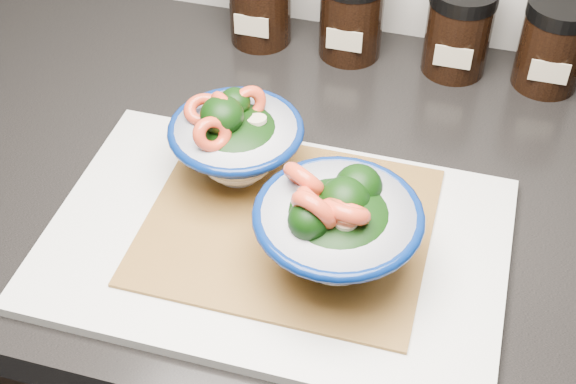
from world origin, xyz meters
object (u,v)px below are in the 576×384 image
(spice_jar_c, at_px, (459,30))
(spice_jar_d, at_px, (553,44))
(cutting_board, at_px, (275,243))
(spice_jar_b, at_px, (352,14))
(spice_jar_a, at_px, (260,1))
(bowl_left, at_px, (235,141))
(bowl_right, at_px, (337,228))

(spice_jar_c, xyz_separation_m, spice_jar_d, (0.11, 0.00, 0.00))
(cutting_board, height_order, spice_jar_c, spice_jar_c)
(spice_jar_b, bearing_deg, spice_jar_c, 0.00)
(spice_jar_a, relative_size, spice_jar_b, 1.00)
(cutting_board, distance_m, spice_jar_a, 0.38)
(cutting_board, xyz_separation_m, spice_jar_a, (-0.12, 0.35, 0.05))
(spice_jar_a, xyz_separation_m, spice_jar_b, (0.12, 0.00, 0.00))
(cutting_board, xyz_separation_m, spice_jar_d, (0.24, 0.35, 0.05))
(spice_jar_b, height_order, spice_jar_c, same)
(bowl_left, distance_m, spice_jar_c, 0.34)
(cutting_board, bearing_deg, bowl_right, -15.55)
(cutting_board, bearing_deg, spice_jar_b, 90.51)
(spice_jar_a, distance_m, spice_jar_c, 0.25)
(spice_jar_d, bearing_deg, spice_jar_b, 180.00)
(spice_jar_c, bearing_deg, cutting_board, -110.30)
(spice_jar_d, bearing_deg, spice_jar_c, 180.00)
(bowl_right, bearing_deg, spice_jar_c, 79.87)
(spice_jar_a, height_order, spice_jar_b, same)
(bowl_right, bearing_deg, spice_jar_d, 64.25)
(spice_jar_c, bearing_deg, spice_jar_d, 0.00)
(bowl_left, xyz_separation_m, spice_jar_d, (0.31, 0.27, -0.00))
(bowl_right, relative_size, spice_jar_a, 1.38)
(cutting_board, xyz_separation_m, bowl_right, (0.06, -0.02, 0.06))
(cutting_board, distance_m, bowl_left, 0.12)
(spice_jar_a, bearing_deg, cutting_board, -70.78)
(spice_jar_b, relative_size, spice_jar_d, 1.00)
(bowl_right, relative_size, spice_jar_c, 1.38)
(spice_jar_b, bearing_deg, spice_jar_a, 180.00)
(bowl_right, bearing_deg, bowl_left, 143.43)
(cutting_board, xyz_separation_m, bowl_left, (-0.07, 0.08, 0.05))
(spice_jar_a, bearing_deg, bowl_right, -63.20)
(cutting_board, height_order, spice_jar_a, spice_jar_a)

